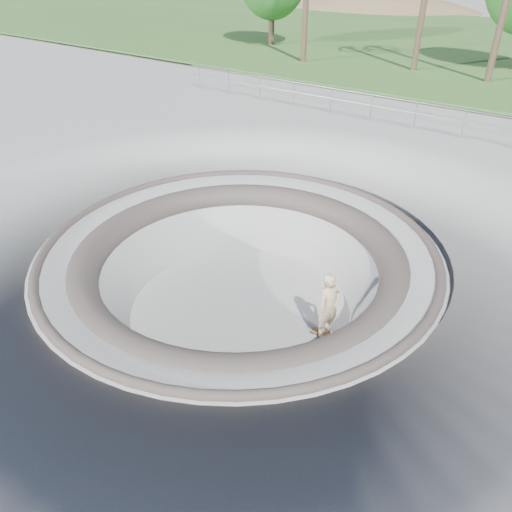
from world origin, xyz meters
name	(u,v)px	position (x,y,z in m)	size (l,w,h in m)	color
ground	(239,248)	(0.00, 0.00, 0.00)	(180.00, 180.00, 0.00)	#A8A8A3
skate_bowl	(240,304)	(0.00, 0.00, -1.83)	(14.00, 14.00, 4.10)	#A8A8A3
safety_railing	(416,114)	(0.00, 12.00, 0.69)	(25.00, 0.06, 1.03)	#909498
skateboard	(326,334)	(2.55, 0.30, -1.83)	(0.81, 0.31, 0.08)	brown
skater	(329,306)	(2.55, 0.30, -0.91)	(0.66, 0.43, 1.81)	#D8B18C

